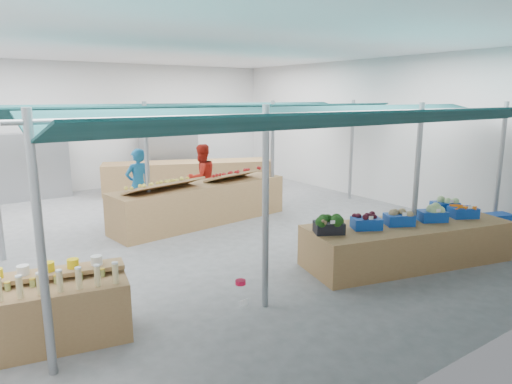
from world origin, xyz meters
TOP-DOWN VIEW (x-y plane):
  - floor at (0.00, 0.00)m, footprint 13.00×13.00m
  - hall at (0.00, 1.44)m, footprint 13.00×13.00m
  - pole_grid at (0.75, -1.75)m, footprint 10.00×4.60m
  - awnings at (0.75, -1.75)m, footprint 9.50×7.08m
  - back_shelving_left at (-2.50, 6.00)m, footprint 2.00×0.50m
  - back_shelving_right at (2.00, 6.00)m, footprint 2.00×0.50m
  - bottle_shelf at (-3.79, -3.29)m, footprint 1.90×1.37m
  - veg_counter at (2.29, -4.04)m, footprint 4.14×2.24m
  - fruit_counter at (0.43, 0.67)m, footprint 4.69×1.64m
  - far_counter at (1.94, 4.35)m, footprint 5.54×3.05m
  - crate_stack at (5.01, -4.35)m, footprint 0.60×0.51m
  - vendor_left at (-0.77, 1.77)m, footprint 0.72×0.52m
  - vendor_right at (1.03, 1.77)m, footprint 0.97×0.80m
  - crate_broccoli at (0.64, -3.63)m, footprint 0.61×0.54m
  - crate_beets at (1.38, -3.81)m, footprint 0.61×0.54m
  - crate_celeriac at (2.07, -3.99)m, footprint 0.61×0.54m
  - crate_cabbage at (2.82, -4.17)m, footprint 0.61×0.54m
  - crate_carrots at (3.56, -4.36)m, footprint 0.61×0.54m
  - sparrow at (0.44, -3.72)m, footprint 0.12×0.09m
  - pole_ribbon at (-2.22, -5.22)m, footprint 0.12×0.12m
  - apple_heap_yellow at (-0.64, 0.42)m, footprint 2.01×1.14m
  - apple_heap_red at (1.37, 0.67)m, footprint 1.62×1.04m
  - pineapple at (2.51, 0.81)m, footprint 0.14×0.14m
  - crate_extra at (3.68, -3.88)m, footprint 0.60×0.53m

SIDE VIEW (x-z plane):
  - floor at x=0.00m, z-range 0.00..0.00m
  - crate_stack at x=5.01m, z-range 0.00..0.62m
  - veg_counter at x=2.29m, z-range 0.00..0.77m
  - bottle_shelf at x=-3.79m, z-range -0.10..0.97m
  - fruit_counter at x=0.43m, z-range 0.00..0.98m
  - far_counter at x=1.94m, z-range 0.00..0.99m
  - crate_carrots at x=3.56m, z-range 0.73..1.02m
  - crate_beets at x=1.38m, z-range 0.75..1.04m
  - crate_celeriac at x=2.07m, z-range 0.76..1.07m
  - crate_extra at x=3.68m, z-range 0.75..1.07m
  - vendor_left at x=-0.77m, z-range 0.00..1.84m
  - vendor_right at x=1.03m, z-range 0.00..1.84m
  - crate_broccoli at x=0.64m, z-range 0.75..1.10m
  - crate_cabbage at x=2.82m, z-range 0.75..1.10m
  - back_shelving_left at x=-2.50m, z-range 0.00..2.00m
  - back_shelving_right at x=2.00m, z-range 0.00..2.00m
  - sparrow at x=0.44m, z-range 0.96..1.07m
  - pole_ribbon at x=-2.22m, z-range 0.94..1.22m
  - apple_heap_yellow at x=-0.64m, z-range 1.01..1.29m
  - apple_heap_red at x=1.37m, z-range 1.01..1.29m
  - pineapple at x=2.51m, z-range 0.97..1.36m
  - pole_grid at x=0.75m, z-range 0.31..3.31m
  - hall at x=0.00m, z-range -3.85..9.15m
  - awnings at x=0.75m, z-range 2.63..2.93m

